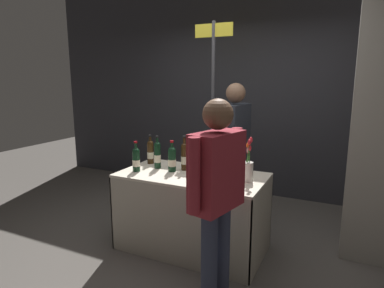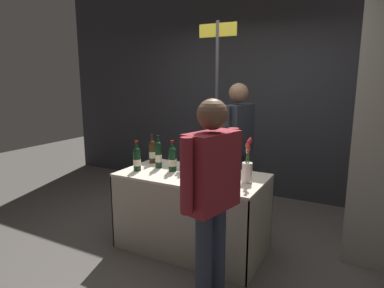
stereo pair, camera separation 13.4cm
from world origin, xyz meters
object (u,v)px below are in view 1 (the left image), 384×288
Objects in this scene: flower_vase at (248,167)px; booth_signpost at (213,100)px; concrete_pillar at (377,100)px; vendor_presenter at (235,139)px; taster_foreground_right at (217,188)px; wine_glass_near_vendor at (226,165)px; featured_wine_bottle at (184,156)px; tasting_table at (192,198)px; display_bottle_0 at (172,159)px.

flower_vase is 0.17× the size of booth_signpost.
concrete_pillar reaches higher than vendor_presenter.
flower_vase is 0.95m from vendor_presenter.
taster_foreground_right is at bearing -66.98° from booth_signpost.
taster_foreground_right is at bearing -74.54° from wine_glass_near_vendor.
wine_glass_near_vendor is at bearing 3.29° from featured_wine_bottle.
vendor_presenter is at bearing 27.19° from taster_foreground_right.
concrete_pillar is 1.86m from featured_wine_bottle.
taster_foreground_right is (0.67, -0.81, 0.01)m from featured_wine_bottle.
booth_signpost is at bearing 163.66° from concrete_pillar.
flower_vase is at bearing 0.14° from tasting_table.
display_bottle_0 is at bearing 60.13° from taster_foreground_right.
booth_signpost reaches higher than featured_wine_bottle.
tasting_table is at bearing 50.29° from taster_foreground_right.
vendor_presenter is at bearing -35.49° from booth_signpost.
wine_glass_near_vendor is 0.32× the size of flower_vase.
display_bottle_0 is at bearing 179.88° from tasting_table.
tasting_table is 0.98m from vendor_presenter.
taster_foreground_right is (0.23, -0.83, 0.06)m from wine_glass_near_vendor.
vendor_presenter is (-0.16, 0.73, 0.12)m from wine_glass_near_vendor.
flower_vase is at bearing -25.38° from wine_glass_near_vendor.
display_bottle_0 is at bearing -132.87° from featured_wine_bottle.
featured_wine_bottle is at bearing 47.13° from display_bottle_0.
wine_glass_near_vendor is 1.28m from booth_signpost.
flower_vase reaches higher than wine_glass_near_vendor.
display_bottle_0 is (-0.22, 0.00, 0.37)m from tasting_table.
featured_wine_bottle is at bearing -163.20° from concrete_pillar.
concrete_pillar is 1.82× the size of vendor_presenter.
concrete_pillar reaches higher than flower_vase.
display_bottle_0 is at bearing -179.94° from flower_vase.
vendor_presenter is (-0.41, 0.85, 0.08)m from flower_vase.
featured_wine_bottle is 1.12× the size of display_bottle_0.
taster_foreground_right is at bearing -127.76° from concrete_pillar.
display_bottle_0 is 2.40× the size of wine_glass_near_vendor.
wine_glass_near_vendor is at bearing 19.38° from vendor_presenter.
concrete_pillar reaches higher than tasting_table.
display_bottle_0 is 0.13× the size of booth_signpost.
wine_glass_near_vendor is at bearing 154.62° from flower_vase.
booth_signpost is at bearing 102.33° from tasting_table.
featured_wine_bottle is at bearing 52.91° from taster_foreground_right.
flower_vase is (0.56, 0.00, 0.38)m from tasting_table.
display_bottle_0 is 1.04m from taster_foreground_right.
tasting_table is 10.86× the size of wine_glass_near_vendor.
display_bottle_0 reaches higher than tasting_table.
wine_glass_near_vendor is 0.05× the size of booth_signpost.
tasting_table is 0.44m from display_bottle_0.
booth_signpost reaches higher than tasting_table.
vendor_presenter reaches higher than wine_glass_near_vendor.
vendor_presenter is (0.15, 0.85, 0.46)m from tasting_table.
wine_glass_near_vendor is at bearing -158.81° from concrete_pillar.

